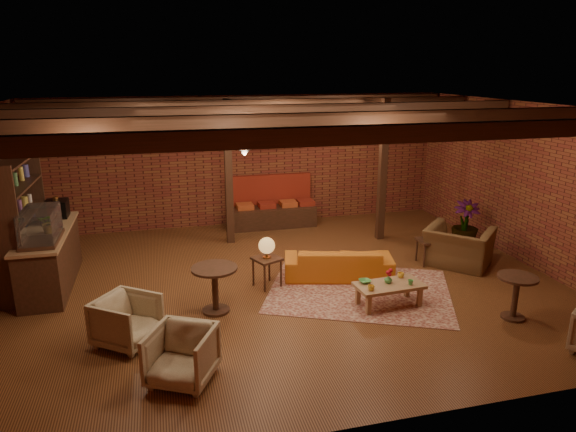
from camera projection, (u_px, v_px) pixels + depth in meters
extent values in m
plane|color=#381D0E|center=(283.00, 284.00, 9.46)|extent=(10.00, 10.00, 0.00)
cube|color=black|center=(283.00, 107.00, 8.56)|extent=(10.00, 8.00, 0.02)
cube|color=maroon|center=(245.00, 161.00, 12.73)|extent=(10.00, 0.02, 3.20)
cube|color=maroon|center=(376.00, 294.00, 5.29)|extent=(10.00, 0.02, 3.20)
cube|color=maroon|center=(527.00, 185.00, 10.20)|extent=(0.02, 8.00, 3.20)
cylinder|color=black|center=(264.00, 119.00, 10.15)|extent=(9.60, 0.12, 0.12)
cube|color=black|center=(229.00, 173.00, 11.28)|extent=(0.16, 0.16, 3.20)
cube|color=black|center=(383.00, 171.00, 11.53)|extent=(0.16, 0.16, 3.20)
imported|color=#337F33|center=(53.00, 218.00, 9.28)|extent=(0.35, 0.39, 0.30)
cube|color=#FF4419|center=(276.00, 134.00, 11.82)|extent=(0.86, 0.06, 0.30)
cube|color=maroon|center=(359.00, 290.00, 9.17)|extent=(3.86, 3.49, 0.01)
imported|color=#BC611A|center=(338.00, 262.00, 9.69)|extent=(2.16, 1.27, 0.59)
cube|color=#936A44|center=(389.00, 285.00, 8.51)|extent=(1.16, 0.63, 0.05)
cube|color=#936A44|center=(369.00, 305.00, 8.25)|extent=(0.07, 0.07, 0.33)
cube|color=#936A44|center=(420.00, 297.00, 8.53)|extent=(0.07, 0.07, 0.33)
cube|color=#936A44|center=(358.00, 295.00, 8.61)|extent=(0.07, 0.07, 0.33)
cube|color=#936A44|center=(407.00, 288.00, 8.89)|extent=(0.07, 0.07, 0.33)
imported|color=gold|center=(371.00, 288.00, 8.25)|extent=(0.12, 0.12, 0.09)
imported|color=#489B46|center=(411.00, 282.00, 8.46)|extent=(0.10, 0.10, 0.08)
imported|color=gold|center=(401.00, 275.00, 8.75)|extent=(0.12, 0.12, 0.09)
imported|color=#489B46|center=(365.00, 281.00, 8.56)|extent=(0.21, 0.21, 0.05)
imported|color=#489B46|center=(388.00, 280.00, 8.53)|extent=(0.11, 0.11, 0.11)
sphere|color=#B4131E|center=(389.00, 272.00, 8.49)|extent=(0.10, 0.10, 0.10)
cube|color=black|center=(267.00, 259.00, 9.22)|extent=(0.59, 0.59, 0.04)
cylinder|color=black|center=(267.00, 273.00, 9.30)|extent=(0.04, 0.04, 0.51)
cylinder|color=olive|center=(267.00, 257.00, 9.21)|extent=(0.15, 0.15, 0.02)
cylinder|color=olive|center=(267.00, 253.00, 9.19)|extent=(0.04, 0.04, 0.21)
sphere|color=orange|center=(267.00, 245.00, 9.15)|extent=(0.30, 0.30, 0.30)
cylinder|color=black|center=(214.00, 269.00, 8.19)|extent=(0.74, 0.74, 0.04)
cylinder|color=black|center=(215.00, 290.00, 8.30)|extent=(0.10, 0.10, 0.72)
cylinder|color=black|center=(216.00, 310.00, 8.40)|extent=(0.45, 0.45, 0.04)
imported|color=beige|center=(127.00, 318.00, 7.33)|extent=(1.04, 1.05, 0.79)
imported|color=beige|center=(181.00, 353.00, 6.44)|extent=(1.01, 0.99, 0.79)
imported|color=brown|center=(459.00, 240.00, 10.21)|extent=(1.40, 1.42, 1.06)
cube|color=black|center=(430.00, 241.00, 10.32)|extent=(0.48, 0.48, 0.04)
cylinder|color=black|center=(429.00, 252.00, 10.39)|extent=(0.04, 0.04, 0.47)
imported|color=black|center=(430.00, 239.00, 10.31)|extent=(0.18, 0.24, 0.02)
cylinder|color=black|center=(518.00, 277.00, 7.98)|extent=(0.61, 0.61, 0.04)
cylinder|color=black|center=(515.00, 298.00, 8.08)|extent=(0.10, 0.10, 0.67)
cylinder|color=black|center=(513.00, 317.00, 8.17)|extent=(0.37, 0.37, 0.04)
imported|color=#4C7F4C|center=(470.00, 178.00, 11.04)|extent=(2.16, 2.16, 3.10)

